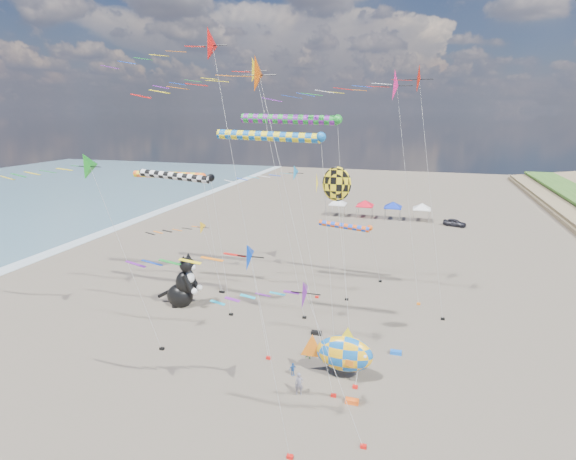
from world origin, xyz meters
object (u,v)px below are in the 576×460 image
Objects in this scene: parked_car at (455,223)px; fish_inflatable at (344,353)px; person_adult at (299,384)px; cat_inflatable at (182,280)px; child_blue at (293,369)px; child_green at (309,351)px.

fish_inflatable is at bearing -173.13° from parked_car.
fish_inflatable is 3.38× the size of person_adult.
person_adult is (15.07, -10.87, -1.95)m from cat_inflatable.
cat_inflatable reaches higher than child_blue.
cat_inflatable reaches higher than parked_car.
child_blue is at bearing 102.16° from person_adult.
person_adult is at bearing -175.18° from parked_car.
child_blue is (-1.06, 2.08, -0.30)m from person_adult.
cat_inflatable is 3.40× the size of person_adult.
child_green is 2.69m from child_blue.
person_adult is 1.59× the size of child_blue.
parked_car is at bearing 30.85° from child_blue.
cat_inflatable is 1.47× the size of parked_car.
fish_inflatable reaches higher than parked_car.
fish_inflatable is 4.01m from child_blue.
person_adult is 0.43× the size of parked_car.
fish_inflatable is 4.48× the size of child_green.
person_adult reaches higher than parked_car.
fish_inflatable is 5.37× the size of child_blue.
child_blue is (-0.56, -2.63, -0.10)m from child_green.
child_green is at bearing 148.39° from fish_inflatable.
parked_car is at bearing 57.41° from cat_inflatable.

